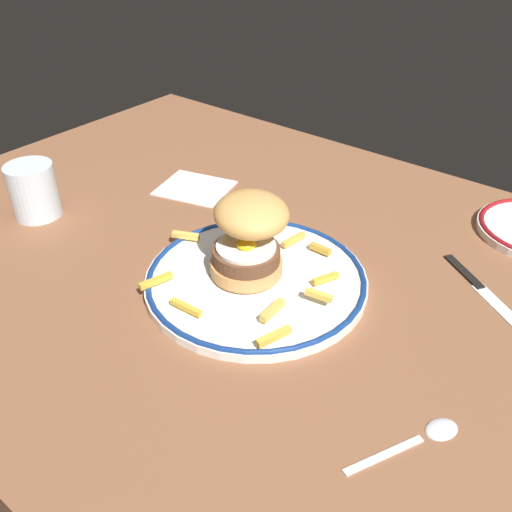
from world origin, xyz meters
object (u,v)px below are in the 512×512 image
(dinner_plate, at_px, (256,279))
(spoon, at_px, (430,433))
(burger, at_px, (249,235))
(water_glass, at_px, (34,194))
(napkin, at_px, (195,187))
(knife, at_px, (479,286))

(dinner_plate, relative_size, spoon, 2.35)
(burger, bearing_deg, spoon, -16.78)
(water_glass, height_order, spoon, water_glass)
(dinner_plate, xyz_separation_m, napkin, (-0.26, 0.15, -0.01))
(water_glass, bearing_deg, knife, 21.98)
(dinner_plate, distance_m, spoon, 0.30)
(knife, bearing_deg, burger, -145.78)
(spoon, xyz_separation_m, napkin, (-0.54, 0.23, -0.00))
(water_glass, distance_m, spoon, 0.68)
(water_glass, xyz_separation_m, napkin, (0.14, 0.22, -0.04))
(burger, xyz_separation_m, water_glass, (-0.37, -0.08, -0.03))
(dinner_plate, xyz_separation_m, knife, (0.24, 0.18, -0.01))
(dinner_plate, distance_m, knife, 0.30)
(burger, bearing_deg, dinner_plate, -21.30)
(water_glass, xyz_separation_m, spoon, (0.68, -0.01, -0.03))
(knife, height_order, napkin, knife)
(dinner_plate, bearing_deg, water_glass, -169.30)
(dinner_plate, xyz_separation_m, water_glass, (-0.39, -0.07, 0.03))
(spoon, height_order, napkin, spoon)
(spoon, distance_m, napkin, 0.59)
(knife, bearing_deg, dinner_plate, -142.94)
(burger, distance_m, water_glass, 0.38)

